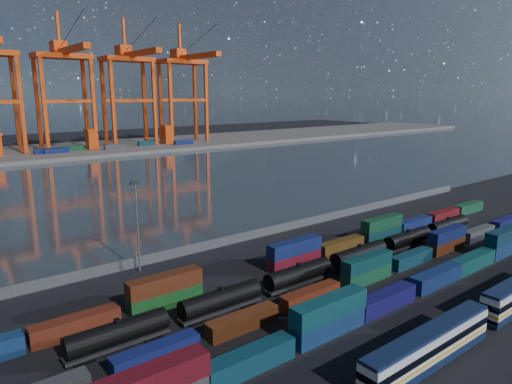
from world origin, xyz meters
TOP-DOWN VIEW (x-y plane):
  - ground at (0.00, 0.00)m, footprint 700.00×700.00m
  - harbor_water at (0.00, 105.00)m, footprint 700.00×700.00m
  - far_quay at (0.00, 210.00)m, footprint 700.00×70.00m
  - container_row_south at (-1.66, -10.68)m, footprint 140.00×2.50m
  - container_row_mid at (11.13, -2.57)m, footprint 140.61×2.23m
  - container_row_north at (-0.18, 10.26)m, footprint 127.60×2.38m
  - tanker_string at (-4.26, 3.19)m, footprint 90.93×2.89m
  - waterfront_fence at (-0.00, 28.00)m, footprint 160.12×0.12m
  - yard_light_mast at (-30.00, 26.00)m, footprint 1.60×0.40m
  - gantry_cranes at (-7.50, 203.07)m, footprint 202.94×53.65m
  - quay_containers at (-11.00, 195.46)m, footprint 172.58×10.99m
  - straddle_carriers at (-2.50, 200.00)m, footprint 140.00×7.00m

SIDE VIEW (x-z plane):
  - ground at x=0.00m, z-range 0.00..0.00m
  - harbor_water at x=0.00m, z-range 0.01..0.01m
  - far_quay at x=0.00m, z-range 0.00..2.00m
  - waterfront_fence at x=0.00m, z-range -0.10..2.10m
  - container_row_mid at x=11.13m, z-range -0.82..3.93m
  - container_row_north at x=-0.18m, z-range -0.63..4.44m
  - container_row_south at x=-1.66m, z-range -0.62..4.71m
  - tanker_string at x=-4.26m, z-range 0.01..4.13m
  - quay_containers at x=-11.00m, z-range 2.00..4.60m
  - straddle_carriers at x=-2.50m, z-range 2.27..13.37m
  - yard_light_mast at x=-30.00m, z-range 1.00..17.60m
  - gantry_cranes at x=-7.50m, z-range 8.21..80.85m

